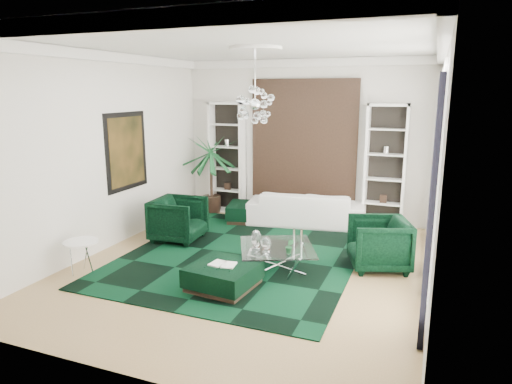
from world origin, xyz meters
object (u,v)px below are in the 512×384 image
at_px(sofa, 306,208).
at_px(ottoman_front, 223,276).
at_px(ottoman_side, 249,213).
at_px(side_table, 82,257).
at_px(armchair_right, 379,244).
at_px(palm, 211,164).
at_px(armchair_left, 179,219).
at_px(coffee_table, 277,258).

distance_m(sofa, ottoman_front, 3.94).
xyz_separation_m(ottoman_side, side_table, (-1.46, -3.99, 0.07)).
bearing_deg(armchair_right, ottoman_side, -139.39).
height_order(sofa, palm, palm).
bearing_deg(armchair_left, coffee_table, -111.55).
bearing_deg(armchair_left, ottoman_side, -27.52).
bearing_deg(ottoman_front, armchair_right, 38.69).
bearing_deg(coffee_table, ottoman_front, -117.97).
height_order(armchair_right, ottoman_front, armchair_right).
bearing_deg(armchair_right, sofa, -157.60).
bearing_deg(palm, coffee_table, -47.75).
distance_m(ottoman_front, side_table, 2.54).
relative_size(armchair_right, side_table, 1.71).
relative_size(sofa, ottoman_side, 2.80).
bearing_deg(ottoman_side, ottoman_front, -73.88).
bearing_deg(ottoman_side, armchair_right, -30.59).
xyz_separation_m(armchair_left, coffee_table, (2.43, -0.78, -0.24)).
bearing_deg(ottoman_front, coffee_table, 62.03).
distance_m(armchair_right, ottoman_front, 2.81).
height_order(armchair_right, side_table, armchair_right).
xyz_separation_m(coffee_table, palm, (-2.84, 3.12, 1.05)).
height_order(coffee_table, ottoman_side, coffee_table).
distance_m(ottoman_front, palm, 4.86).
bearing_deg(armchair_left, ottoman_front, -137.60).
bearing_deg(ottoman_front, side_table, -172.80).
bearing_deg(coffee_table, palm, 132.25).
bearing_deg(side_table, ottoman_side, 69.85).
bearing_deg(sofa, coffee_table, 86.50).
bearing_deg(armchair_left, armchair_right, -94.55).
bearing_deg(ottoman_front, ottoman_side, 106.12).
bearing_deg(ottoman_side, palm, 158.62).
height_order(armchair_left, ottoman_side, armchair_left).
bearing_deg(palm, ottoman_front, -61.12).
height_order(ottoman_side, ottoman_front, ottoman_side).
bearing_deg(sofa, armchair_right, 122.52).
relative_size(coffee_table, side_table, 2.13).
height_order(armchair_right, ottoman_side, armchair_right).
xyz_separation_m(armchair_right, palm, (-4.47, 2.40, 0.81)).
bearing_deg(ottoman_side, armchair_left, -113.82).
bearing_deg(coffee_table, sofa, 95.18).
bearing_deg(side_table, ottoman_front, 7.20).
height_order(armchair_left, palm, palm).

